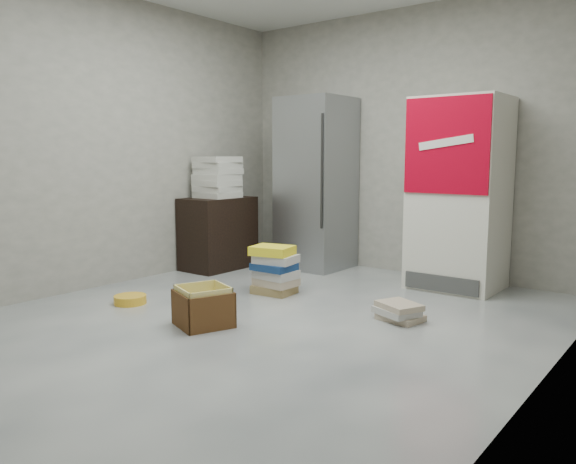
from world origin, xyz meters
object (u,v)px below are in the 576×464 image
(steel_fridge, at_px, (316,184))
(wood_shelf, at_px, (218,233))
(phonebook_stack_main, at_px, (275,270))
(coke_cooler, at_px, (459,194))
(cardboard_box, at_px, (203,309))

(steel_fridge, distance_m, wood_shelf, 1.23)
(wood_shelf, relative_size, phonebook_stack_main, 1.80)
(steel_fridge, distance_m, coke_cooler, 1.65)
(cardboard_box, bearing_deg, coke_cooler, 88.24)
(coke_cooler, bearing_deg, steel_fridge, 179.82)
(phonebook_stack_main, bearing_deg, wood_shelf, 150.80)
(steel_fridge, bearing_deg, phonebook_stack_main, -71.31)
(coke_cooler, distance_m, phonebook_stack_main, 1.89)
(wood_shelf, bearing_deg, steel_fridge, 41.31)
(phonebook_stack_main, xyz_separation_m, cardboard_box, (0.20, -1.09, -0.10))
(wood_shelf, bearing_deg, cardboard_box, -48.16)
(cardboard_box, bearing_deg, wood_shelf, 153.43)
(steel_fridge, xyz_separation_m, wood_shelf, (-0.83, -0.73, -0.55))
(wood_shelf, height_order, phonebook_stack_main, wood_shelf)
(wood_shelf, bearing_deg, phonebook_stack_main, -23.27)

